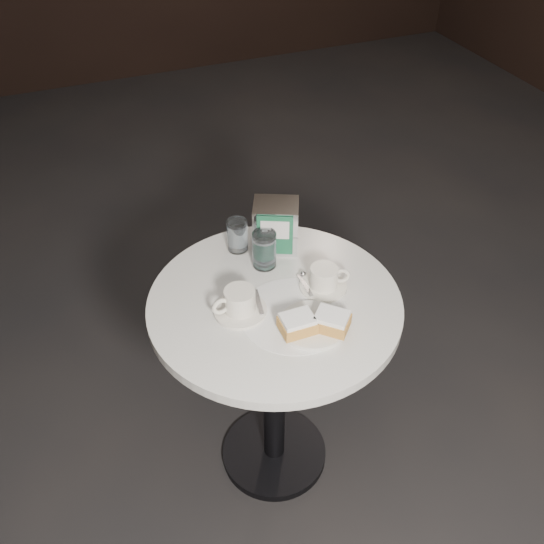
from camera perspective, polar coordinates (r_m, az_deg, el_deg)
The scene contains 9 objects.
ground at distance 2.23m, azimuth 0.20°, elevation -16.79°, with size 7.00×7.00×0.00m, color black.
cafe_table at distance 1.80m, azimuth 0.24°, elevation -7.28°, with size 0.70×0.70×0.74m.
sugar_spill at distance 1.62m, azimuth 2.10°, elevation -4.00°, with size 0.30×0.30×0.00m, color white.
beignet_plate at distance 1.56m, azimuth 3.94°, elevation -4.86°, with size 0.22×0.22×0.06m.
coffee_cup_left at distance 1.60m, azimuth -3.09°, elevation -2.94°, with size 0.16×0.15×0.07m.
coffee_cup_right at distance 1.68m, azimuth 4.93°, elevation -0.69°, with size 0.17×0.17×0.07m.
water_glass_left at distance 1.81m, azimuth -3.27°, elevation 3.44°, with size 0.07×0.07×0.10m.
water_glass_right at distance 1.74m, azimuth -0.73°, elevation 2.08°, with size 0.08×0.08×0.11m.
napkin_dispenser at distance 1.79m, azimuth 0.36°, elevation 4.36°, with size 0.16×0.15×0.15m.
Camera 1 is at (-0.46, -1.12, 1.87)m, focal length 40.00 mm.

